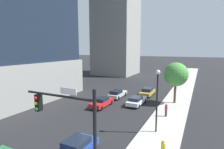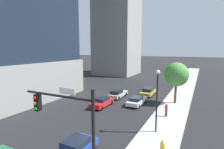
# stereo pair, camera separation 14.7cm
# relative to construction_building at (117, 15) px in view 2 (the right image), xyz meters

# --- Properties ---
(sidewalk) EXTENTS (4.05, 120.00, 0.15)m
(sidewalk) POSITION_rel_construction_building_xyz_m (22.54, -30.96, -19.24)
(sidewalk) COLOR #B2AFA8
(sidewalk) RESTS_ON ground
(construction_building) EXTENTS (13.18, 23.07, 43.01)m
(construction_building) POSITION_rel_construction_building_xyz_m (0.00, 0.00, 0.00)
(construction_building) COLOR gray
(construction_building) RESTS_ON ground
(traffic_light_pole) EXTENTS (4.99, 0.48, 6.23)m
(traffic_light_pole) POSITION_rel_construction_building_xyz_m (19.19, -47.81, -14.93)
(traffic_light_pole) COLOR black
(traffic_light_pole) RESTS_ON sidewalk
(street_lamp) EXTENTS (0.44, 0.44, 6.28)m
(street_lamp) POSITION_rel_construction_building_xyz_m (22.06, -38.00, -15.09)
(street_lamp) COLOR black
(street_lamp) RESTS_ON sidewalk
(street_tree) EXTENTS (3.64, 3.64, 6.26)m
(street_tree) POSITION_rel_construction_building_xyz_m (22.38, -26.73, -14.75)
(street_tree) COLOR brown
(street_tree) RESTS_ON sidewalk
(car_white) EXTENTS (1.82, 4.72, 1.28)m
(car_white) POSITION_rel_construction_building_xyz_m (17.24, -29.83, -18.66)
(car_white) COLOR silver
(car_white) RESTS_ON ground
(car_blue) EXTENTS (1.91, 4.15, 1.33)m
(car_blue) POSITION_rel_construction_building_xyz_m (17.24, -44.78, -18.65)
(car_blue) COLOR #233D9E
(car_blue) RESTS_ON ground
(car_silver) EXTENTS (1.76, 4.59, 1.39)m
(car_silver) POSITION_rel_construction_building_xyz_m (12.95, -27.44, -18.61)
(car_silver) COLOR #B7B7BC
(car_silver) RESTS_ON ground
(car_gold) EXTENTS (1.86, 4.52, 1.38)m
(car_gold) POSITION_rel_construction_building_xyz_m (17.24, -23.58, -18.62)
(car_gold) COLOR #AD8938
(car_gold) RESTS_ON ground
(car_red) EXTENTS (1.76, 4.53, 1.34)m
(car_red) POSITION_rel_construction_building_xyz_m (12.95, -32.95, -18.64)
(car_red) COLOR red
(car_red) RESTS_ON ground
(pedestrian_red_shirt) EXTENTS (0.34, 0.34, 1.61)m
(pedestrian_red_shirt) POSITION_rel_construction_building_xyz_m (22.21, -33.22, -18.34)
(pedestrian_red_shirt) COLOR #38334C
(pedestrian_red_shirt) RESTS_ON sidewalk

